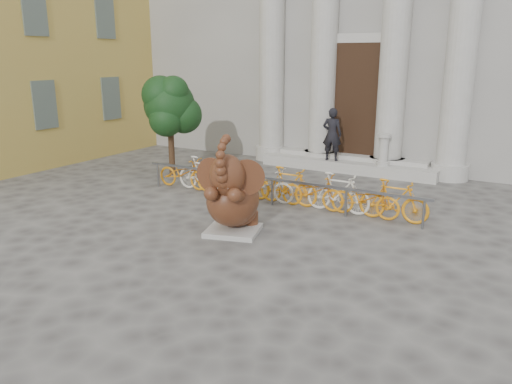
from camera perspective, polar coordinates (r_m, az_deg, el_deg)
The scene contains 7 objects.
ground at distance 9.41m, azimuth -9.36°, elevation -8.62°, with size 80.00×80.00×0.00m, color #474442.
entrance_steps at distance 17.32m, azimuth 10.51°, elevation 3.03°, with size 6.00×1.20×0.36m, color #A8A59E.
elephant_statue at distance 10.79m, azimuth -2.72°, elevation -0.68°, with size 1.47×1.77×2.24m.
bike_rack at distance 13.21m, azimuth 2.30°, elevation 0.90°, with size 8.10×0.53×1.00m.
tree at distance 16.37m, azimuth -9.80°, elevation 9.64°, with size 1.84×1.68×3.20m.
pedestrian at distance 16.98m, azimuth 8.68°, elevation 6.53°, with size 0.65×0.42×1.77m, color black.
balustrade_post at distance 16.55m, azimuth 14.36°, elevation 4.55°, with size 0.42×0.42×1.03m.
Camera 1 is at (5.53, -6.61, 3.78)m, focal length 35.00 mm.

